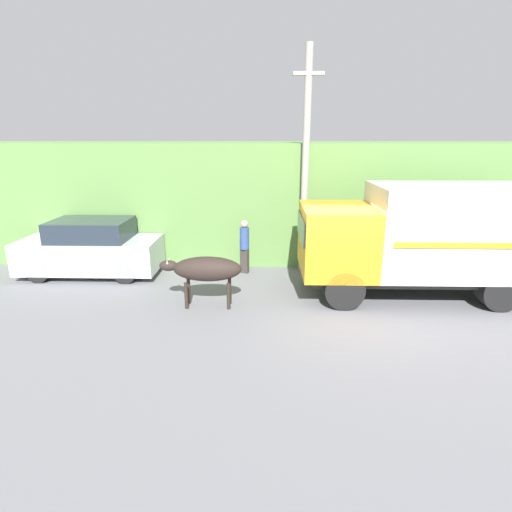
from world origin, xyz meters
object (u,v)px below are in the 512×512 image
at_px(cargo_truck, 425,236).
at_px(brown_cow, 206,269).
at_px(parked_suv, 91,249).
at_px(utility_pole, 306,161).
at_px(pedestrian_on_hill, 245,244).

bearing_deg(cargo_truck, brown_cow, -171.55).
bearing_deg(parked_suv, cargo_truck, -10.18).
xyz_separation_m(brown_cow, utility_pole, (2.70, 2.99, 2.49)).
xyz_separation_m(brown_cow, pedestrian_on_hill, (0.84, 2.65, -0.03)).
bearing_deg(pedestrian_on_hill, utility_pole, -149.26).
bearing_deg(parked_suv, brown_cow, -32.49).
height_order(parked_suv, pedestrian_on_hill, parked_suv).
distance_m(cargo_truck, brown_cow, 5.83).
xyz_separation_m(cargo_truck, parked_suv, (-9.65, 1.42, -0.82)).
relative_size(parked_suv, utility_pole, 0.63).
height_order(brown_cow, pedestrian_on_hill, pedestrian_on_hill).
height_order(cargo_truck, brown_cow, cargo_truck).
distance_m(cargo_truck, utility_pole, 4.09).
height_order(parked_suv, utility_pole, utility_pole).
bearing_deg(cargo_truck, utility_pole, 144.83).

